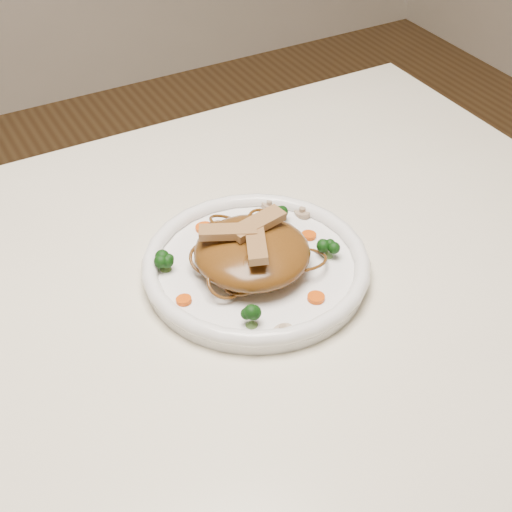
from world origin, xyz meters
TOP-DOWN VIEW (x-y plane):
  - table at (0.00, 0.00)m, footprint 1.20×0.80m
  - plate at (0.09, -0.00)m, footprint 0.35×0.35m
  - noodle_mound at (0.08, -0.00)m, footprint 0.16×0.16m
  - chicken_a at (0.10, 0.01)m, footprint 0.07×0.04m
  - chicken_b at (0.06, 0.01)m, footprint 0.07×0.05m
  - chicken_c at (0.08, -0.03)m, footprint 0.05×0.07m
  - broccoli_0 at (0.16, 0.06)m, footprint 0.03×0.03m
  - broccoli_1 at (-0.01, 0.04)m, footprint 0.04×0.04m
  - broccoli_2 at (0.04, -0.09)m, footprint 0.03×0.03m
  - broccoli_3 at (0.18, -0.03)m, footprint 0.03×0.03m
  - carrot_0 at (0.13, 0.07)m, footprint 0.03×0.03m
  - carrot_1 at (-0.01, -0.02)m, footprint 0.02×0.02m
  - carrot_2 at (0.18, 0.01)m, footprint 0.02×0.02m
  - carrot_3 at (0.07, 0.09)m, footprint 0.03×0.03m
  - carrot_4 at (0.12, -0.09)m, footprint 0.02×0.02m
  - mushroom_0 at (0.06, -0.12)m, footprint 0.03×0.03m
  - mushroom_1 at (0.19, 0.06)m, footprint 0.03×0.03m
  - mushroom_2 at (-0.01, 0.06)m, footprint 0.03×0.03m
  - mushroom_3 at (0.16, 0.09)m, footprint 0.03×0.03m

SIDE VIEW (x-z plane):
  - table at x=0.00m, z-range 0.28..1.03m
  - plate at x=0.09m, z-range 0.75..0.77m
  - carrot_0 at x=0.13m, z-range 0.77..0.77m
  - carrot_1 at x=-0.01m, z-range 0.77..0.77m
  - carrot_2 at x=0.18m, z-range 0.77..0.77m
  - carrot_3 at x=0.07m, z-range 0.77..0.77m
  - carrot_4 at x=0.12m, z-range 0.77..0.77m
  - mushroom_0 at x=0.06m, z-range 0.77..0.77m
  - mushroom_1 at x=0.19m, z-range 0.77..0.77m
  - mushroom_2 at x=-0.01m, z-range 0.77..0.77m
  - mushroom_3 at x=0.16m, z-range 0.77..0.77m
  - broccoli_2 at x=0.04m, z-range 0.77..0.79m
  - broccoli_0 at x=0.16m, z-range 0.77..0.79m
  - broccoli_1 at x=-0.01m, z-range 0.77..0.80m
  - broccoli_3 at x=0.18m, z-range 0.77..0.80m
  - noodle_mound at x=0.08m, z-range 0.77..0.81m
  - chicken_b at x=0.06m, z-range 0.81..0.82m
  - chicken_c at x=0.08m, z-range 0.81..0.82m
  - chicken_a at x=0.10m, z-range 0.81..0.83m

